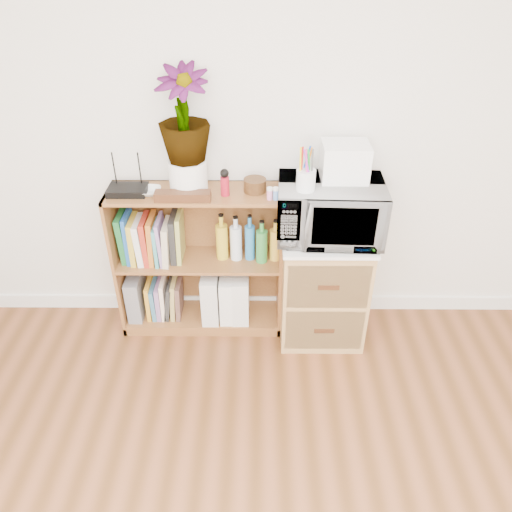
{
  "coord_description": "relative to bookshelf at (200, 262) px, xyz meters",
  "views": [
    {
      "loc": [
        0.01,
        -0.41,
        2.2
      ],
      "look_at": [
        -0.01,
        1.95,
        0.62
      ],
      "focal_mm": 35.0,
      "sensor_mm": 36.0,
      "label": 1
    }
  ],
  "objects": [
    {
      "name": "wicker_unit",
      "position": [
        0.75,
        -0.08,
        -0.12
      ],
      "size": [
        0.5,
        0.45,
        0.7
      ],
      "primitive_type": "cube",
      "color": "#9E7542",
      "rests_on": "ground"
    },
    {
      "name": "file_box",
      "position": [
        -0.42,
        0.0,
        -0.26
      ],
      "size": [
        0.09,
        0.23,
        0.29
      ],
      "primitive_type": "cube",
      "color": "slate",
      "rests_on": "bookshelf"
    },
    {
      "name": "potted_plant",
      "position": [
        -0.03,
        0.02,
        0.9
      ],
      "size": [
        0.28,
        0.28,
        0.5
      ],
      "primitive_type": "imported",
      "color": "#2A6B2B",
      "rests_on": "plant_pot"
    },
    {
      "name": "cookbooks",
      "position": [
        -0.28,
        0.0,
        0.17
      ],
      "size": [
        0.38,
        0.2,
        0.31
      ],
      "color": "#1C692F",
      "rests_on": "bookshelf"
    },
    {
      "name": "liquor_bottles",
      "position": [
        0.34,
        0.0,
        0.16
      ],
      "size": [
        0.47,
        0.07,
        0.29
      ],
      "color": "gold",
      "rests_on": "bookshelf"
    },
    {
      "name": "microwave",
      "position": [
        0.75,
        -0.08,
        0.4
      ],
      "size": [
        0.59,
        0.41,
        0.32
      ],
      "primitive_type": "imported",
      "rotation": [
        0.0,
        0.0,
        -0.04
      ],
      "color": "white",
      "rests_on": "wicker_unit"
    },
    {
      "name": "pen_cup",
      "position": [
        0.6,
        -0.15,
        0.62
      ],
      "size": [
        0.1,
        0.1,
        0.11
      ],
      "primitive_type": "cylinder",
      "color": "white",
      "rests_on": "microwave"
    },
    {
      "name": "magazine_holder_right",
      "position": [
        0.25,
        -0.01,
        -0.25
      ],
      "size": [
        0.1,
        0.26,
        0.32
      ],
      "primitive_type": "cube",
      "color": "silver",
      "rests_on": "bookshelf"
    },
    {
      "name": "magazine_holder_left",
      "position": [
        0.06,
        -0.01,
        -0.24
      ],
      "size": [
        0.1,
        0.26,
        0.33
      ],
      "primitive_type": "cube",
      "color": "silver",
      "rests_on": "bookshelf"
    },
    {
      "name": "trinket_box",
      "position": [
        -0.05,
        -0.1,
        0.5
      ],
      "size": [
        0.3,
        0.08,
        0.05
      ],
      "primitive_type": "cube",
      "color": "#3B2010",
      "rests_on": "bookshelf"
    },
    {
      "name": "small_appliance",
      "position": [
        0.82,
        -0.01,
        0.66
      ],
      "size": [
        0.25,
        0.21,
        0.2
      ],
      "primitive_type": "cube",
      "color": "white",
      "rests_on": "microwave"
    },
    {
      "name": "lower_books",
      "position": [
        -0.24,
        0.0,
        -0.28
      ],
      "size": [
        0.22,
        0.19,
        0.27
      ],
      "color": "gold",
      "rests_on": "bookshelf"
    },
    {
      "name": "wooden_bowl",
      "position": [
        0.34,
        0.01,
        0.51
      ],
      "size": [
        0.13,
        0.13,
        0.07
      ],
      "primitive_type": "cylinder",
      "color": "#371F0F",
      "rests_on": "bookshelf"
    },
    {
      "name": "router",
      "position": [
        -0.37,
        -0.02,
        0.49
      ],
      "size": [
        0.21,
        0.15,
        0.04
      ],
      "primitive_type": "cube",
      "color": "black",
      "rests_on": "bookshelf"
    },
    {
      "name": "paint_jars",
      "position": [
        0.45,
        -0.09,
        0.5
      ],
      "size": [
        0.1,
        0.04,
        0.05
      ],
      "primitive_type": "cube",
      "color": "pink",
      "rests_on": "bookshelf"
    },
    {
      "name": "bookshelf",
      "position": [
        0.0,
        0.0,
        0.0
      ],
      "size": [
        1.0,
        0.3,
        0.95
      ],
      "primitive_type": "cube",
      "color": "brown",
      "rests_on": "ground"
    },
    {
      "name": "white_bowl",
      "position": [
        -0.25,
        -0.03,
        0.49
      ],
      "size": [
        0.13,
        0.13,
        0.03
      ],
      "primitive_type": "imported",
      "color": "white",
      "rests_on": "bookshelf"
    },
    {
      "name": "kokeshi_doll",
      "position": [
        0.17,
        -0.04,
        0.53
      ],
      "size": [
        0.05,
        0.05,
        0.11
      ],
      "primitive_type": "cylinder",
      "color": "maroon",
      "rests_on": "bookshelf"
    },
    {
      "name": "skirting_board",
      "position": [
        0.35,
        0.14,
        -0.42
      ],
      "size": [
        4.0,
        0.02,
        0.1
      ],
      "primitive_type": "cube",
      "color": "white",
      "rests_on": "ground"
    },
    {
      "name": "plant_pot",
      "position": [
        -0.03,
        0.02,
        0.56
      ],
      "size": [
        0.21,
        0.21,
        0.18
      ],
      "primitive_type": "cylinder",
      "color": "white",
      "rests_on": "bookshelf"
    },
    {
      "name": "magazine_holder_mid",
      "position": [
        0.17,
        -0.01,
        -0.25
      ],
      "size": [
        0.1,
        0.25,
        0.31
      ],
      "primitive_type": "cube",
      "color": "white",
      "rests_on": "bookshelf"
    }
  ]
}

